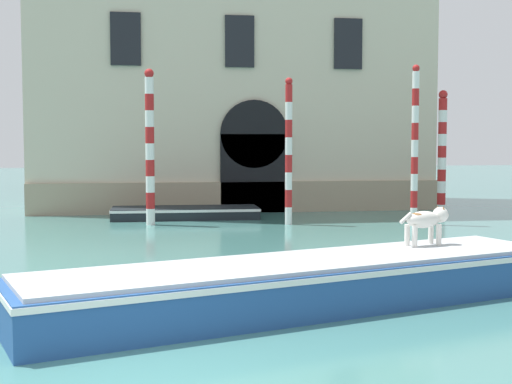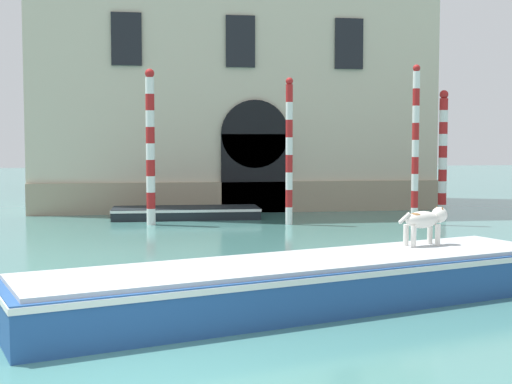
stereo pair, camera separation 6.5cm
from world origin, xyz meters
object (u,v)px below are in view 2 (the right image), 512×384
Objects in this scene: dog_on_deck at (425,220)px; mooring_pole_0 at (150,147)px; mooring_pole_2 at (415,144)px; mooring_pole_3 at (289,151)px; mooring_pole_1 at (443,153)px; boat_foreground at (304,282)px; boat_moored_near_palazzo at (186,212)px.

dog_on_deck is 0.21× the size of mooring_pole_0.
mooring_pole_2 is 1.09× the size of mooring_pole_3.
mooring_pole_2 reaches higher than mooring_pole_1.
mooring_pole_1 is (7.19, 11.68, 1.68)m from boat_foreground.
mooring_pole_1 is (8.23, -0.63, 1.86)m from boat_moored_near_palazzo.
boat_foreground is 2.03× the size of mooring_pole_3.
mooring_pole_3 is at bearing -34.41° from boat_moored_near_palazzo.
mooring_pole_1 is at bearing -3.14° from boat_moored_near_palazzo.
boat_foreground is 1.87× the size of mooring_pole_2.
boat_moored_near_palazzo is 4.06m from mooring_pole_3.
dog_on_deck is 0.20× the size of mooring_pole_2.
mooring_pole_3 is at bearing 170.97° from mooring_pole_2.
boat_moored_near_palazzo is at bearing 175.59° from mooring_pole_1.
dog_on_deck is at bearing -110.31° from mooring_pole_2.
boat_foreground is at bearing -100.24° from mooring_pole_3.
boat_foreground is at bearing -121.62° from mooring_pole_1.
mooring_pole_3 reaches higher than boat_foreground.
mooring_pole_3 is at bearing 75.32° from dog_on_deck.
dog_on_deck is at bearing -87.30° from mooring_pole_3.
boat_foreground is at bearing -172.33° from dog_on_deck.
dog_on_deck is at bearing -72.29° from boat_moored_near_palazzo.
boat_foreground is 10.56m from mooring_pole_3.
mooring_pole_2 is at bearing 52.31° from dog_on_deck.
boat_foreground is 13.82m from mooring_pole_1.
mooring_pole_0 is (-4.42, 9.69, 1.14)m from dog_on_deck.
mooring_pole_2 is at bearing -9.03° from mooring_pole_3.
mooring_pole_2 is at bearing 42.32° from boat_foreground.
mooring_pole_3 is (-0.43, 9.18, 1.02)m from dog_on_deck.
mooring_pole_1 is 5.53m from mooring_pole_3.
mooring_pole_3 is (2.89, -2.07, 1.96)m from boat_moored_near_palazzo.
dog_on_deck is 9.25m from mooring_pole_2.
mooring_pole_0 is at bearing 97.12° from dog_on_deck.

